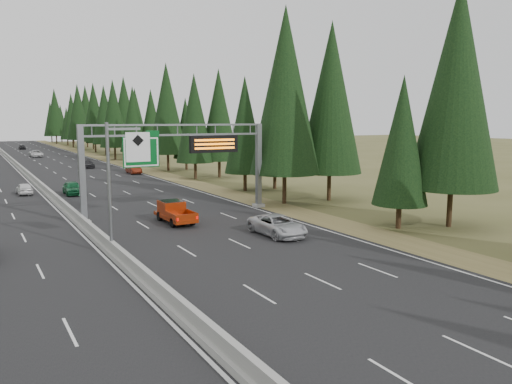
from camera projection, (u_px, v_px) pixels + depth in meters
road at (23, 173)px, 77.60m from camera, size 32.00×260.00×0.08m
shoulder_right at (136, 167)px, 86.40m from camera, size 3.60×260.00×0.06m
median_barrier at (23, 170)px, 77.54m from camera, size 0.70×260.00×0.85m
sign_gantry at (186, 155)px, 42.58m from camera, size 16.75×0.98×7.80m
hov_sign_pole at (119, 178)px, 30.03m from camera, size 2.80×0.50×8.00m
tree_row_right at (177, 112)px, 79.83m from camera, size 12.17×245.18×18.93m
silver_minivan at (277, 225)px, 35.40m from camera, size 2.45×5.22×1.45m
red_pickup at (173, 211)px, 39.97m from camera, size 1.84×5.16×1.68m
car_ahead_green at (72, 188)px, 54.75m from camera, size 1.83×4.35×1.47m
car_ahead_dkred at (134, 169)px, 76.04m from camera, size 1.63×4.39×1.43m
car_ahead_dkgrey at (88, 164)px, 85.21m from camera, size 1.98×4.53×1.30m
car_ahead_white at (36, 154)px, 109.92m from camera, size 2.63×5.45×1.50m
car_ahead_far at (22, 147)px, 138.51m from camera, size 1.70×3.86×1.29m
car_onc_white at (24, 189)px, 54.86m from camera, size 1.64×3.82×1.28m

